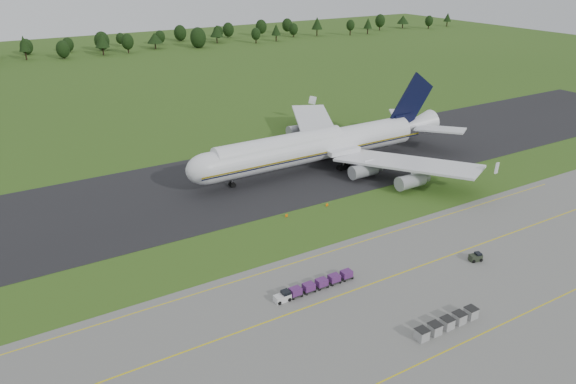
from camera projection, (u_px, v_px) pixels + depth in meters
ground at (300, 230)px, 107.04m from camera, size 600.00×600.00×0.00m
apron at (428, 322)px, 80.36m from camera, size 300.00×52.00×0.06m
taxiway at (235, 182)px, 128.98m from camera, size 300.00×40.00×0.08m
apron_markings at (395, 298)px, 85.85m from camera, size 300.00×30.20×0.01m
tree_line at (31, 49)px, 270.37m from camera, size 526.91×22.24×11.77m
aircraft at (319, 145)px, 135.65m from camera, size 71.82×70.57×20.32m
baggage_train at (314, 286)px, 87.53m from camera, size 14.32×1.52×1.46m
utility_cart at (475, 258)px, 96.02m from camera, size 2.33×1.72×1.15m
uld_row at (447, 323)px, 78.62m from camera, size 11.26×1.66×1.64m
edge_markers at (307, 210)px, 114.51m from camera, size 10.39×0.30×0.60m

